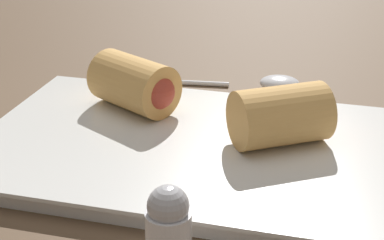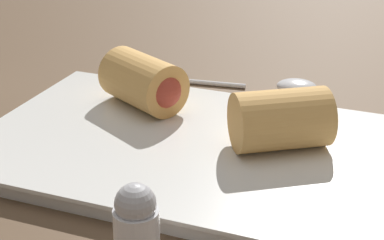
# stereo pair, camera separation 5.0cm
# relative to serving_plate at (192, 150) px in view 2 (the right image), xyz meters

# --- Properties ---
(table_surface) EXTENTS (1.80, 1.40, 0.02)m
(table_surface) POSITION_rel_serving_plate_xyz_m (-0.02, 0.01, -0.02)
(table_surface) COLOR brown
(table_surface) RESTS_ON ground
(serving_plate) EXTENTS (0.35, 0.22, 0.01)m
(serving_plate) POSITION_rel_serving_plate_xyz_m (0.00, 0.00, 0.00)
(serving_plate) COLOR silver
(serving_plate) RESTS_ON table_surface
(roll_front_left) EXTENTS (0.09, 0.08, 0.05)m
(roll_front_left) POSITION_rel_serving_plate_xyz_m (-0.07, -0.02, 0.03)
(roll_front_left) COLOR #DBA356
(roll_front_left) RESTS_ON serving_plate
(roll_front_right) EXTENTS (0.09, 0.08, 0.05)m
(roll_front_right) POSITION_rel_serving_plate_xyz_m (0.06, -0.05, 0.03)
(roll_front_right) COLOR #DBA356
(roll_front_right) RESTS_ON serving_plate
(spoon) EXTENTS (0.19, 0.04, 0.01)m
(spoon) POSITION_rel_serving_plate_xyz_m (-0.03, -0.17, -0.00)
(spoon) COLOR silver
(spoon) RESTS_ON table_surface
(salt_shaker) EXTENTS (0.03, 0.03, 0.07)m
(salt_shaker) POSITION_rel_serving_plate_xyz_m (-0.03, 0.16, 0.03)
(salt_shaker) COLOR silver
(salt_shaker) RESTS_ON table_surface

